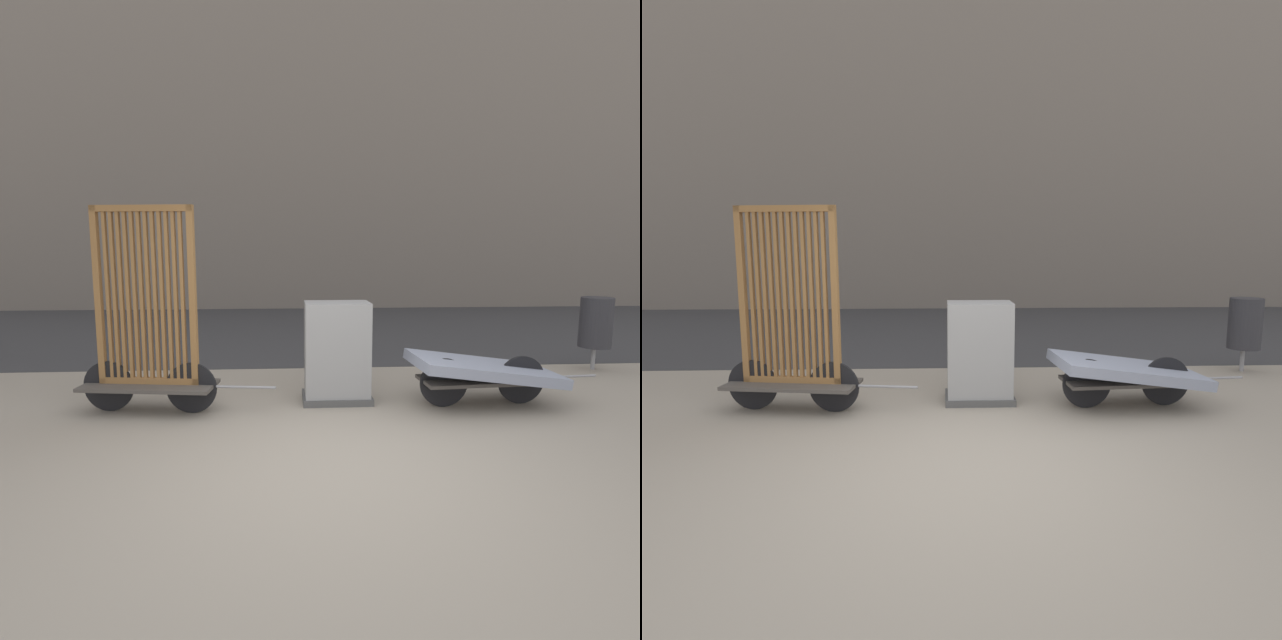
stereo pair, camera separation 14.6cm
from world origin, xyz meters
TOP-DOWN VIEW (x-y plane):
  - ground_plane at (0.00, 0.00)m, footprint 60.00×60.00m
  - road_strip at (0.00, 7.51)m, footprint 56.00×7.79m
  - building_facade at (0.00, 13.41)m, footprint 48.00×4.00m
  - bike_cart_with_bedframe at (-1.92, 1.65)m, footprint 2.19×0.75m
  - bike_cart_with_mattress at (1.93, 1.65)m, footprint 2.30×1.03m
  - utility_cabinet at (0.22, 1.93)m, footprint 0.83×0.56m
  - trash_bin at (4.30, 3.26)m, footprint 0.46×0.46m

SIDE VIEW (x-z plane):
  - ground_plane at x=0.00m, z-range 0.00..0.00m
  - road_strip at x=0.00m, z-range 0.00..0.01m
  - bike_cart_with_mattress at x=1.93m, z-range 0.10..0.72m
  - utility_cabinet at x=0.22m, z-range -0.04..1.17m
  - trash_bin at x=4.30m, z-range 0.17..1.28m
  - bike_cart_with_bedframe at x=-1.92m, z-range -0.29..2.01m
  - building_facade at x=0.00m, z-range 0.00..10.22m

